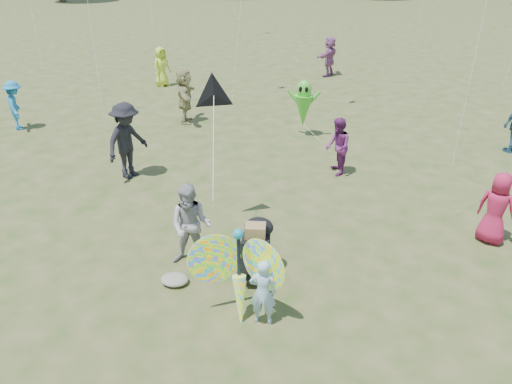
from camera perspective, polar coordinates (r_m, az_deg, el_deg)
ground at (r=8.67m, az=-0.66°, el=-10.99°), size 160.00×160.00×0.00m
child_girl at (r=7.67m, az=0.78°, el=-11.38°), size 0.43×0.29×1.13m
adult_man at (r=8.97m, az=-7.46°, el=-3.83°), size 0.79×0.63×1.57m
grey_bag at (r=8.86m, az=-9.29°, el=-9.84°), size 0.49×0.40×0.16m
crowd_a at (r=10.65m, az=25.78°, el=-1.70°), size 0.85×0.76×1.46m
crowd_b at (r=12.74m, az=-14.54°, el=5.69°), size 1.09×1.41×1.92m
crowd_d at (r=16.73m, az=-8.13°, el=10.81°), size 0.89×1.72×1.77m
crowd_e at (r=12.76m, az=9.32°, el=5.13°), size 0.72×0.83×1.47m
crowd_g at (r=21.66m, az=-10.75°, el=13.88°), size 0.85×0.93×1.60m
crowd_i at (r=17.63m, az=-25.79°, el=8.90°), size 1.03×1.15×1.55m
crowd_j at (r=23.36m, az=8.37°, el=15.09°), size 1.09×1.68×1.73m
jogging_stroller at (r=8.63m, az=0.06°, el=-6.24°), size 0.57×1.09×1.09m
butterfly_kite at (r=7.68m, az=-1.94°, el=-9.37°), size 1.74×0.75×1.74m
delta_kite_rig at (r=9.62m, az=-4.85°, el=10.95°), size 0.89×1.82×1.88m
alien_kite at (r=15.29m, az=5.44°, el=9.83°), size 1.12×0.69×1.74m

